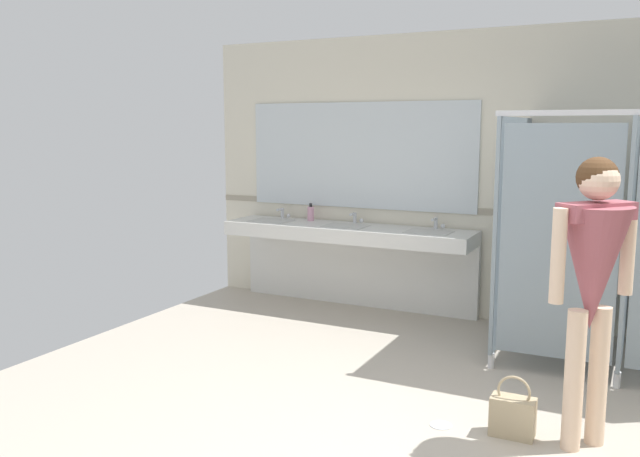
{
  "coord_description": "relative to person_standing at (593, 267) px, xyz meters",
  "views": [
    {
      "loc": [
        0.79,
        -3.33,
        1.84
      ],
      "look_at": [
        -1.66,
        1.55,
        1.01
      ],
      "focal_mm": 37.23,
      "sensor_mm": 36.0,
      "label": 1
    }
  ],
  "objects": [
    {
      "name": "handbag",
      "position": [
        -0.39,
        -0.05,
        -0.94
      ],
      "size": [
        0.26,
        0.14,
        0.38
      ],
      "color": "tan",
      "rests_on": "ground_plane"
    },
    {
      "name": "wall_back_tile_band",
      "position": [
        -0.53,
        2.34,
        -0.02
      ],
      "size": [
        7.15,
        0.01,
        0.06
      ],
      "primitive_type": "cube",
      "color": "#9E937F",
      "rests_on": "wall_back"
    },
    {
      "name": "vanity_counter",
      "position": [
        -2.44,
        2.13,
        -0.43
      ],
      "size": [
        2.57,
        0.58,
        0.98
      ],
      "color": "silver",
      "rests_on": "ground_plane"
    },
    {
      "name": "wall_back",
      "position": [
        -0.53,
        2.41,
        0.3
      ],
      "size": [
        7.15,
        0.12,
        2.75
      ],
      "primitive_type": "cube",
      "color": "beige",
      "rests_on": "ground_plane"
    },
    {
      "name": "person_standing",
      "position": [
        0.0,
        0.0,
        0.0
      ],
      "size": [
        0.56,
        0.56,
        1.68
      ],
      "color": "beige",
      "rests_on": "ground_plane"
    },
    {
      "name": "floor_drain_cover",
      "position": [
        -0.81,
        -0.11,
        -1.07
      ],
      "size": [
        0.14,
        0.14,
        0.01
      ],
      "primitive_type": "cylinder",
      "color": "#B7BABF",
      "rests_on": "ground_plane"
    },
    {
      "name": "mirror_panel",
      "position": [
        -2.44,
        2.34,
        0.49
      ],
      "size": [
        2.47,
        0.02,
        1.08
      ],
      "primitive_type": "cube",
      "color": "silver",
      "rests_on": "wall_back"
    },
    {
      "name": "soap_dispenser",
      "position": [
        -2.93,
        2.21,
        -0.12
      ],
      "size": [
        0.07,
        0.07,
        0.18
      ],
      "color": "#D899B2",
      "rests_on": "vanity_counter"
    },
    {
      "name": "bathroom_stalls",
      "position": [
        0.14,
        1.47,
        -0.04
      ],
      "size": [
        1.85,
        1.35,
        1.96
      ],
      "color": "gray",
      "rests_on": "ground_plane"
    }
  ]
}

